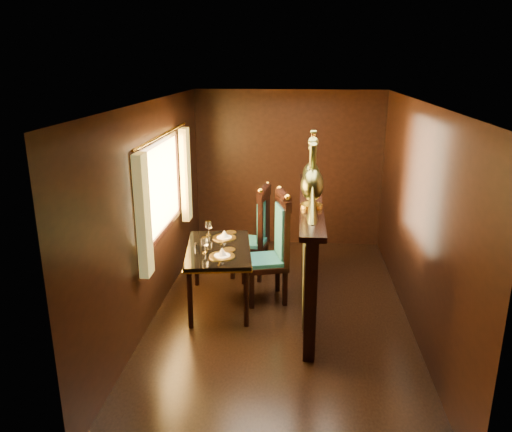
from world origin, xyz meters
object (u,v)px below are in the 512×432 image
object	(u,v)px
peacock_left	(313,171)
peacock_right	(311,164)
chair_left	(276,244)
chair_right	(258,229)
dining_table	(218,253)

from	to	relation	value
peacock_left	peacock_right	bearing A→B (deg)	90.00
chair_left	chair_right	size ratio (longest dim) A/B	1.07
dining_table	peacock_left	bearing A→B (deg)	-21.22
dining_table	chair_right	bearing A→B (deg)	57.06
chair_left	peacock_right	xyz separation A→B (m)	(0.41, 0.24, 0.96)
chair_left	chair_right	distance (m)	0.74
chair_right	peacock_left	bearing A→B (deg)	-49.11
chair_left	chair_right	world-z (taller)	chair_left
peacock_right	dining_table	bearing A→B (deg)	-157.65
chair_left	chair_right	xyz separation A→B (m)	(-0.28, 0.68, -0.05)
dining_table	peacock_right	world-z (taller)	peacock_right
dining_table	chair_left	size ratio (longest dim) A/B	0.96
dining_table	peacock_left	distance (m)	1.57
chair_left	peacock_left	world-z (taller)	peacock_left
chair_right	peacock_left	distance (m)	1.72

